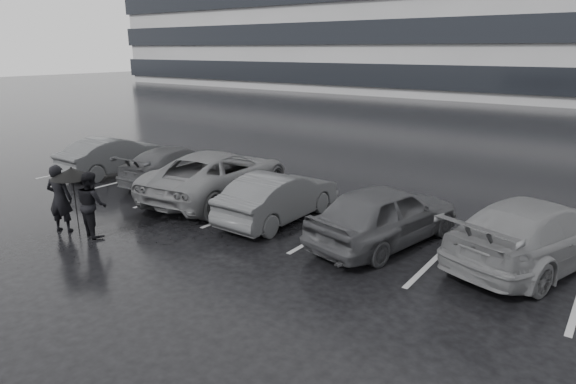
# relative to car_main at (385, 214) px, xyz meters

# --- Properties ---
(ground) EXTENTS (160.00, 160.00, 0.00)m
(ground) POSITION_rel_car_main_xyz_m (-2.06, -1.87, -0.73)
(ground) COLOR black
(ground) RESTS_ON ground
(car_main) EXTENTS (2.57, 4.54, 1.46)m
(car_main) POSITION_rel_car_main_xyz_m (0.00, 0.00, 0.00)
(car_main) COLOR black
(car_main) RESTS_ON ground
(car_west_a) EXTENTS (1.38, 3.97, 1.31)m
(car_west_a) POSITION_rel_car_main_xyz_m (-3.01, -0.16, -0.08)
(car_west_a) COLOR #28282A
(car_west_a) RESTS_ON ground
(car_west_b) EXTENTS (3.17, 5.64, 1.49)m
(car_west_b) POSITION_rel_car_main_xyz_m (-5.76, 0.37, 0.01)
(car_west_b) COLOR #474649
(car_west_b) RESTS_ON ground
(car_west_c) EXTENTS (2.18, 4.46, 1.25)m
(car_west_c) POSITION_rel_car_main_xyz_m (-8.26, 0.85, -0.10)
(car_west_c) COLOR black
(car_west_c) RESTS_ON ground
(car_west_d) EXTENTS (1.50, 4.13, 1.35)m
(car_west_d) POSITION_rel_car_main_xyz_m (-11.08, 0.34, -0.05)
(car_west_d) COLOR #28282A
(car_west_d) RESTS_ON ground
(car_east) EXTENTS (3.40, 5.28, 1.42)m
(car_east) POSITION_rel_car_main_xyz_m (3.11, 0.87, -0.02)
(car_east) COLOR #474649
(car_east) RESTS_ON ground
(pedestrian_left) EXTENTS (0.76, 0.66, 1.74)m
(pedestrian_left) POSITION_rel_car_main_xyz_m (-6.95, -4.08, 0.14)
(pedestrian_left) COLOR black
(pedestrian_left) RESTS_ON ground
(pedestrian_right) EXTENTS (0.90, 0.76, 1.63)m
(pedestrian_right) POSITION_rel_car_main_xyz_m (-6.05, -3.78, 0.09)
(pedestrian_right) COLOR black
(pedestrian_right) RESTS_ON ground
(umbrella) EXTENTS (1.01, 1.01, 1.71)m
(umbrella) POSITION_rel_car_main_xyz_m (-6.54, -3.92, 0.83)
(umbrella) COLOR black
(umbrella) RESTS_ON ground
(stall_stripes) EXTENTS (19.72, 5.00, 0.00)m
(stall_stripes) POSITION_rel_car_main_xyz_m (-2.86, 0.63, -0.73)
(stall_stripes) COLOR gray
(stall_stripes) RESTS_ON ground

